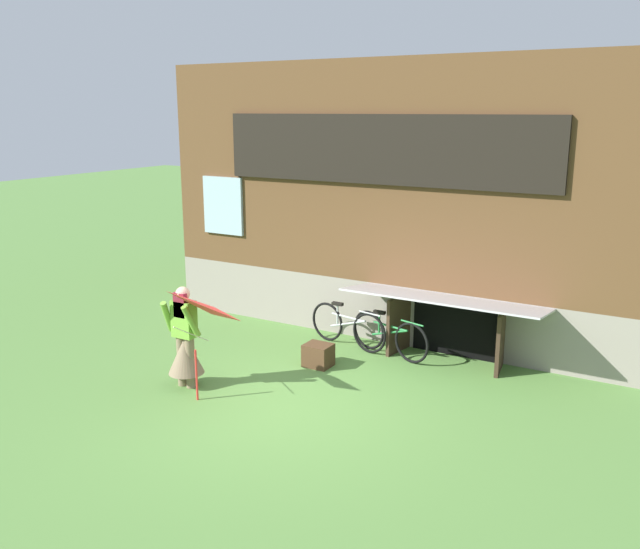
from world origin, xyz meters
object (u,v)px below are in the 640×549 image
object	(u,v)px
person	(185,345)
wooden_crate	(318,355)
bicycle_green	(389,335)
kite	(167,322)
bicycle_silver	(348,326)

from	to	relation	value
person	wooden_crate	xyz separation A→B (m)	(1.26, 1.66, -0.45)
person	bicycle_green	world-z (taller)	person
person	kite	bearing A→B (deg)	-57.81
bicycle_silver	wooden_crate	bearing A→B (deg)	-76.57
bicycle_green	wooden_crate	xyz separation A→B (m)	(-0.77, -0.99, -0.17)
kite	bicycle_silver	distance (m)	3.54
bicycle_green	bicycle_silver	distance (m)	0.80
bicycle_silver	wooden_crate	distance (m)	1.06
wooden_crate	kite	bearing A→B (deg)	-114.24
kite	bicycle_green	size ratio (longest dim) A/B	0.94
bicycle_green	kite	bearing A→B (deg)	-103.49
bicycle_silver	wooden_crate	world-z (taller)	bicycle_silver
kite	bicycle_green	world-z (taller)	kite
person	wooden_crate	distance (m)	2.14
kite	bicycle_green	distance (m)	3.80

